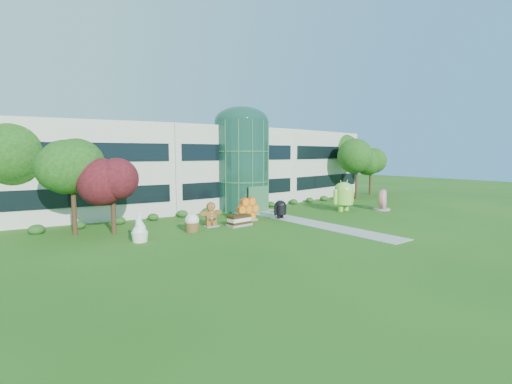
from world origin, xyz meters
TOP-DOWN VIEW (x-y plane):
  - ground at (0.00, 0.00)m, footprint 140.00×140.00m
  - building at (0.00, 18.00)m, footprint 46.00×15.00m
  - atrium at (0.00, 12.00)m, footprint 6.00×6.00m
  - walkway at (0.00, 2.00)m, footprint 2.40×20.00m
  - tree_red at (-15.50, 7.50)m, footprint 4.00×4.00m
  - trees_backdrop at (0.00, 13.00)m, footprint 52.00×8.00m
  - android_green at (8.00, 4.03)m, footprint 3.33×2.24m
  - android_black at (-0.68, 4.61)m, footprint 2.04×1.55m
  - donut at (11.85, 1.80)m, footprint 2.49×2.03m
  - gingerbread at (-8.01, 5.27)m, footprint 2.36×0.91m
  - ice_cream_sandwich at (-5.89, 4.09)m, footprint 2.23×1.23m
  - honeycomb at (-3.82, 5.60)m, footprint 2.63×1.06m
  - froyo at (-14.84, 3.68)m, footprint 1.32×1.32m
  - cupcake at (-10.26, 4.47)m, footprint 1.35×1.35m

SIDE VIEW (x-z plane):
  - ground at x=0.00m, z-range 0.00..0.00m
  - walkway at x=0.00m, z-range 0.00..0.04m
  - ice_cream_sandwich at x=-5.89m, z-range 0.00..0.96m
  - cupcake at x=-10.26m, z-range 0.00..1.50m
  - honeycomb at x=-3.82m, z-range 0.00..2.03m
  - android_black at x=-0.68m, z-range 0.00..2.10m
  - froyo at x=-14.84m, z-range 0.00..2.16m
  - gingerbread at x=-8.01m, z-range 0.00..2.17m
  - donut at x=11.85m, z-range 0.00..2.34m
  - android_green at x=8.00m, z-range 0.00..3.75m
  - tree_red at x=-15.50m, z-range 0.00..6.00m
  - trees_backdrop at x=0.00m, z-range 0.00..8.40m
  - building at x=0.00m, z-range 0.00..9.30m
  - atrium at x=0.00m, z-range 0.00..9.80m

